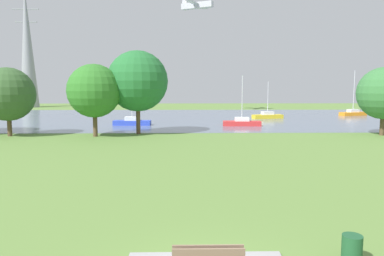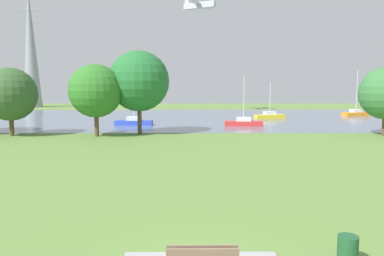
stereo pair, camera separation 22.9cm
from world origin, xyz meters
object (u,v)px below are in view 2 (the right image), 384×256
Objects in this scene: sailboat_orange at (356,113)px; light_aircraft at (199,5)px; sailboat_blue at (134,122)px; tree_west_far at (10,94)px; litter_bin at (348,250)px; sailboat_yellow at (270,116)px; electricity_pylon at (31,47)px; sailboat_red at (244,122)px; tree_west_near at (96,91)px; tree_mid_shore at (139,81)px.

light_aircraft is (-26.89, 9.59, 20.16)m from sailboat_orange.
sailboat_blue is 1.07× the size of tree_west_far.
sailboat_yellow is (8.31, 46.91, 0.05)m from litter_bin.
sailboat_red is at bearing -44.18° from electricity_pylon.
light_aircraft is (11.31, 35.57, 16.09)m from tree_west_near.
tree_mid_shore reaches higher than litter_bin.
tree_west_near is at bearing -155.55° from tree_mid_shore.
sailboat_orange is 46.37m from tree_west_near.
sailboat_blue is (-14.16, 1.08, 0.01)m from sailboat_red.
sailboat_yellow is at bearing 79.95° from litter_bin.
light_aircraft reaches higher than tree_west_near.
light_aircraft is (7.24, 33.72, 15.09)m from tree_mid_shore.
electricity_pylon is at bearing 157.40° from sailboat_orange.
litter_bin is 36.24m from sailboat_red.
light_aircraft is at bearing 100.84° from sailboat_red.
light_aircraft is (40.81, -18.59, 5.83)m from electricity_pylon.
tree_west_far is at bearing -68.85° from electricity_pylon.
sailboat_orange is 39.17m from sailboat_blue.
sailboat_orange is 34.95m from light_aircraft.
litter_bin is at bearing -72.69° from sailboat_blue.
electricity_pylon is at bearing 135.82° from sailboat_red.
sailboat_yellow is 30.32m from tree_west_near.
sailboat_red is 12.20m from sailboat_yellow.
electricity_pylon reaches higher than sailboat_blue.
sailboat_red is 0.73× the size of tree_mid_shore.
electricity_pylon is at bearing 146.80° from sailboat_yellow.
electricity_pylon is (-20.79, 53.73, 10.59)m from tree_west_far.
electricity_pylon is at bearing 155.51° from light_aircraft.
tree_west_far is at bearing -146.93° from sailboat_yellow.
sailboat_yellow is at bearing 25.91° from sailboat_blue.
light_aircraft reaches higher than sailboat_yellow.
sailboat_yellow is 22.14m from sailboat_blue.
sailboat_blue is 0.85× the size of tree_mid_shore.
sailboat_orange is at bearing 36.59° from sailboat_red.
electricity_pylon is at bearing 118.58° from tree_west_near.
tree_mid_shore is 62.84m from electricity_pylon.
sailboat_blue is at bearing 175.62° from sailboat_red.
litter_bin is 57.88m from sailboat_orange.
electricity_pylon reaches higher than litter_bin.
sailboat_blue is at bearing -154.09° from sailboat_yellow.
sailboat_blue is at bearing 102.40° from tree_mid_shore.
tree_mid_shore is at bearing 24.45° from tree_west_near.
litter_bin is 0.03× the size of electricity_pylon.
tree_west_far is at bearing -119.68° from light_aircraft.
litter_bin is 0.09× the size of tree_mid_shore.
sailboat_red is at bearing 30.78° from tree_west_near.
sailboat_yellow is (5.75, 10.76, -0.01)m from sailboat_red.
electricity_pylon is (-51.52, 33.72, 14.36)m from sailboat_yellow.
sailboat_blue reaches higher than sailboat_yellow.
litter_bin is at bearing -94.05° from sailboat_red.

